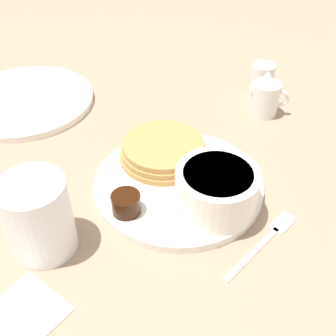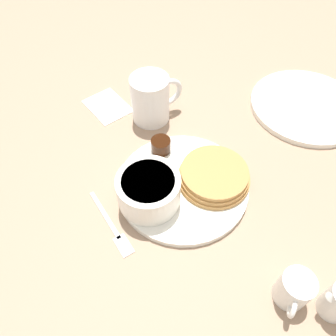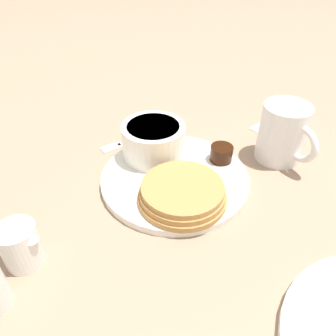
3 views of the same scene
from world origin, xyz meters
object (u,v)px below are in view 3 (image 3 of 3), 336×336
creamer_pitcher_near (20,245)px  plate (175,178)px  bowl (156,139)px  fork (127,141)px  coffee_mug (283,134)px

creamer_pitcher_near → plate: bearing=-172.5°
bowl → fork: (0.02, -0.08, -0.04)m
bowl → fork: 0.09m
plate → creamer_pitcher_near: creamer_pitcher_near is taller
plate → creamer_pitcher_near: (0.24, 0.03, 0.02)m
bowl → creamer_pitcher_near: bearing=22.0°
plate → creamer_pitcher_near: size_ratio=3.93×
coffee_mug → creamer_pitcher_near: 0.43m
plate → fork: 0.14m
coffee_mug → fork: (0.21, -0.18, -0.05)m
coffee_mug → bowl: bearing=-30.3°
fork → creamer_pitcher_near: bearing=37.8°
plate → bowl: size_ratio=2.22×
creamer_pitcher_near → fork: 0.29m
plate → bowl: (-0.00, -0.07, 0.04)m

